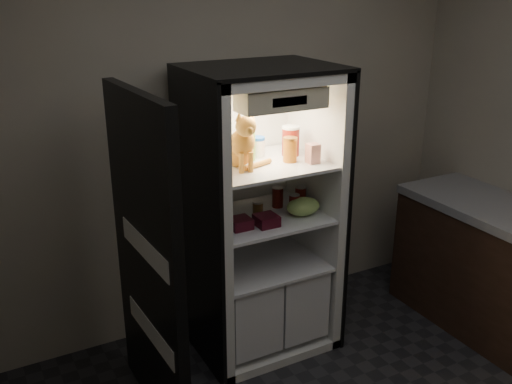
{
  "coord_description": "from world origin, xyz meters",
  "views": [
    {
      "loc": [
        -1.62,
        -1.61,
        2.33
      ],
      "look_at": [
        -0.05,
        1.32,
        1.11
      ],
      "focal_mm": 40.0,
      "sensor_mm": 36.0,
      "label": 1
    }
  ],
  "objects_px": {
    "tabby_cat": "(240,145)",
    "soda_can_b": "(300,196)",
    "berry_box_right": "(266,220)",
    "parmesan_shaker": "(249,145)",
    "condiment_jar": "(258,208)",
    "salsa_jar": "(290,150)",
    "pepper_jar": "(291,141)",
    "grape_bag": "(303,206)",
    "berry_box_left": "(240,223)",
    "refrigerator": "(258,233)",
    "soda_can_a": "(278,197)",
    "soda_can_c": "(294,204)",
    "mayo_tub": "(258,147)",
    "cream_carton": "(313,153)"
  },
  "relations": [
    {
      "from": "tabby_cat",
      "to": "parmesan_shaker",
      "type": "bearing_deg",
      "value": 48.85
    },
    {
      "from": "tabby_cat",
      "to": "salsa_jar",
      "type": "distance_m",
      "value": 0.33
    },
    {
      "from": "condiment_jar",
      "to": "salsa_jar",
      "type": "bearing_deg",
      "value": -24.42
    },
    {
      "from": "soda_can_a",
      "to": "tabby_cat",
      "type": "bearing_deg",
      "value": -162.36
    },
    {
      "from": "salsa_jar",
      "to": "cream_carton",
      "type": "relative_size",
      "value": 1.28
    },
    {
      "from": "salsa_jar",
      "to": "soda_can_b",
      "type": "xyz_separation_m",
      "value": [
        0.14,
        0.08,
        -0.36
      ]
    },
    {
      "from": "soda_can_a",
      "to": "berry_box_left",
      "type": "relative_size",
      "value": 1.07
    },
    {
      "from": "tabby_cat",
      "to": "pepper_jar",
      "type": "distance_m",
      "value": 0.41
    },
    {
      "from": "salsa_jar",
      "to": "pepper_jar",
      "type": "relative_size",
      "value": 0.81
    },
    {
      "from": "salsa_jar",
      "to": "condiment_jar",
      "type": "distance_m",
      "value": 0.43
    },
    {
      "from": "berry_box_right",
      "to": "refrigerator",
      "type": "bearing_deg",
      "value": 74.54
    },
    {
      "from": "refrigerator",
      "to": "soda_can_a",
      "type": "height_order",
      "value": "refrigerator"
    },
    {
      "from": "tabby_cat",
      "to": "soda_can_b",
      "type": "height_order",
      "value": "tabby_cat"
    },
    {
      "from": "cream_carton",
      "to": "soda_can_b",
      "type": "distance_m",
      "value": 0.39
    },
    {
      "from": "pepper_jar",
      "to": "soda_can_c",
      "type": "distance_m",
      "value": 0.4
    },
    {
      "from": "refrigerator",
      "to": "parmesan_shaker",
      "type": "distance_m",
      "value": 0.6
    },
    {
      "from": "refrigerator",
      "to": "grape_bag",
      "type": "relative_size",
      "value": 8.36
    },
    {
      "from": "mayo_tub",
      "to": "salsa_jar",
      "type": "height_order",
      "value": "salsa_jar"
    },
    {
      "from": "condiment_jar",
      "to": "grape_bag",
      "type": "xyz_separation_m",
      "value": [
        0.26,
        -0.13,
        0.01
      ]
    },
    {
      "from": "refrigerator",
      "to": "grape_bag",
      "type": "height_order",
      "value": "refrigerator"
    },
    {
      "from": "salsa_jar",
      "to": "parmesan_shaker",
      "type": "bearing_deg",
      "value": 144.72
    },
    {
      "from": "condiment_jar",
      "to": "berry_box_right",
      "type": "height_order",
      "value": "condiment_jar"
    },
    {
      "from": "cream_carton",
      "to": "grape_bag",
      "type": "relative_size",
      "value": 0.54
    },
    {
      "from": "refrigerator",
      "to": "berry_box_right",
      "type": "distance_m",
      "value": 0.29
    },
    {
      "from": "pepper_jar",
      "to": "berry_box_right",
      "type": "bearing_deg",
      "value": -144.29
    },
    {
      "from": "salsa_jar",
      "to": "soda_can_a",
      "type": "height_order",
      "value": "salsa_jar"
    },
    {
      "from": "parmesan_shaker",
      "to": "pepper_jar",
      "type": "height_order",
      "value": "parmesan_shaker"
    },
    {
      "from": "refrigerator",
      "to": "berry_box_left",
      "type": "relative_size",
      "value": 14.89
    },
    {
      "from": "mayo_tub",
      "to": "grape_bag",
      "type": "distance_m",
      "value": 0.48
    },
    {
      "from": "soda_can_a",
      "to": "berry_box_right",
      "type": "relative_size",
      "value": 1.03
    },
    {
      "from": "refrigerator",
      "to": "mayo_tub",
      "type": "height_order",
      "value": "refrigerator"
    },
    {
      "from": "tabby_cat",
      "to": "mayo_tub",
      "type": "bearing_deg",
      "value": 43.34
    },
    {
      "from": "salsa_jar",
      "to": "soda_can_a",
      "type": "xyz_separation_m",
      "value": [
        0.0,
        0.14,
        -0.36
      ]
    },
    {
      "from": "refrigerator",
      "to": "pepper_jar",
      "type": "distance_m",
      "value": 0.64
    },
    {
      "from": "cream_carton",
      "to": "grape_bag",
      "type": "bearing_deg",
      "value": 133.97
    },
    {
      "from": "mayo_tub",
      "to": "soda_can_b",
      "type": "xyz_separation_m",
      "value": [
        0.26,
        -0.11,
        -0.35
      ]
    },
    {
      "from": "salsa_jar",
      "to": "berry_box_left",
      "type": "height_order",
      "value": "salsa_jar"
    },
    {
      "from": "pepper_jar",
      "to": "soda_can_a",
      "type": "bearing_deg",
      "value": 161.98
    },
    {
      "from": "soda_can_c",
      "to": "berry_box_left",
      "type": "height_order",
      "value": "soda_can_c"
    },
    {
      "from": "tabby_cat",
      "to": "berry_box_left",
      "type": "xyz_separation_m",
      "value": [
        -0.05,
        -0.09,
        -0.45
      ]
    },
    {
      "from": "soda_can_a",
      "to": "soda_can_c",
      "type": "distance_m",
      "value": 0.15
    },
    {
      "from": "soda_can_b",
      "to": "pepper_jar",
      "type": "bearing_deg",
      "value": 151.78
    },
    {
      "from": "tabby_cat",
      "to": "refrigerator",
      "type": "bearing_deg",
      "value": 33.27
    },
    {
      "from": "soda_can_b",
      "to": "berry_box_right",
      "type": "relative_size",
      "value": 1.01
    },
    {
      "from": "soda_can_c",
      "to": "condiment_jar",
      "type": "distance_m",
      "value": 0.24
    },
    {
      "from": "mayo_tub",
      "to": "condiment_jar",
      "type": "distance_m",
      "value": 0.39
    },
    {
      "from": "parmesan_shaker",
      "to": "mayo_tub",
      "type": "height_order",
      "value": "parmesan_shaker"
    },
    {
      "from": "mayo_tub",
      "to": "condiment_jar",
      "type": "xyz_separation_m",
      "value": [
        -0.06,
        -0.11,
        -0.37
      ]
    },
    {
      "from": "parmesan_shaker",
      "to": "salsa_jar",
      "type": "distance_m",
      "value": 0.25
    },
    {
      "from": "berry_box_right",
      "to": "tabby_cat",
      "type": "bearing_deg",
      "value": 129.84
    }
  ]
}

